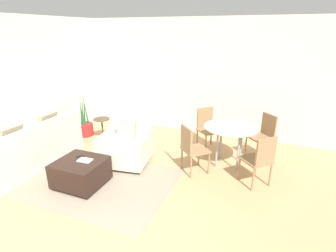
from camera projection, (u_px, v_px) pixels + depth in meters
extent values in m
plane|color=tan|center=(94.00, 233.00, 3.38)|extent=(20.00, 20.00, 0.00)
cube|color=beige|center=(190.00, 77.00, 6.41)|extent=(12.00, 0.06, 2.75)
cube|color=beige|center=(19.00, 88.00, 5.17)|extent=(0.06, 12.00, 2.75)
cube|color=gray|center=(96.00, 180.00, 4.55)|extent=(2.65, 1.87, 0.00)
cube|color=brown|center=(74.00, 198.00, 4.06)|extent=(2.59, 0.07, 0.00)
cube|color=brown|center=(89.00, 186.00, 4.39)|extent=(2.59, 0.07, 0.00)
cube|color=brown|center=(102.00, 175.00, 4.71)|extent=(2.59, 0.07, 0.00)
cube|color=brown|center=(114.00, 166.00, 5.04)|extent=(2.59, 0.07, 0.00)
cube|color=beige|center=(30.00, 153.00, 5.04)|extent=(0.83, 2.04, 0.45)
cube|color=beige|center=(40.00, 135.00, 4.77)|extent=(0.14, 2.04, 0.41)
cube|color=beige|center=(64.00, 121.00, 5.75)|extent=(0.77, 0.12, 0.26)
cube|color=tan|center=(48.00, 122.00, 5.24)|extent=(0.19, 0.40, 0.41)
cube|color=tan|center=(11.00, 136.00, 4.53)|extent=(0.19, 0.40, 0.41)
cube|color=beige|center=(126.00, 152.00, 5.11)|extent=(1.02, 1.01, 0.32)
cube|color=beige|center=(124.00, 143.00, 5.00)|extent=(0.76, 0.86, 0.10)
cube|color=beige|center=(132.00, 126.00, 5.32)|extent=(0.90, 0.25, 0.50)
cube|color=beige|center=(106.00, 138.00, 5.10)|extent=(0.24, 0.83, 0.20)
cube|color=beige|center=(144.00, 142.00, 4.93)|extent=(0.24, 0.83, 0.20)
cylinder|color=brown|center=(101.00, 168.00, 4.92)|extent=(0.05, 0.05, 0.06)
cylinder|color=brown|center=(138.00, 172.00, 4.76)|extent=(0.05, 0.05, 0.06)
cylinder|color=brown|center=(116.00, 151.00, 5.59)|extent=(0.05, 0.05, 0.06)
cylinder|color=brown|center=(149.00, 155.00, 5.43)|extent=(0.05, 0.05, 0.06)
cube|color=tan|center=(127.00, 130.00, 5.06)|extent=(0.38, 0.26, 0.37)
cube|color=black|center=(81.00, 172.00, 4.36)|extent=(0.76, 0.71, 0.40)
cylinder|color=black|center=(54.00, 189.00, 4.29)|extent=(0.04, 0.04, 0.04)
cylinder|color=black|center=(87.00, 198.00, 4.05)|extent=(0.04, 0.04, 0.04)
cylinder|color=black|center=(79.00, 171.00, 4.82)|extent=(0.04, 0.04, 0.04)
cylinder|color=black|center=(109.00, 178.00, 4.59)|extent=(0.04, 0.04, 0.04)
cube|color=beige|center=(85.00, 160.00, 4.29)|extent=(0.23, 0.16, 0.02)
cube|color=black|center=(80.00, 156.00, 4.44)|extent=(0.13, 0.12, 0.01)
cylinder|color=maroon|center=(85.00, 129.00, 6.47)|extent=(0.40, 0.40, 0.29)
cylinder|color=black|center=(84.00, 124.00, 6.43)|extent=(0.37, 0.37, 0.02)
cone|color=#286033|center=(86.00, 110.00, 6.26)|extent=(0.05, 0.14, 0.76)
cone|color=#286033|center=(84.00, 109.00, 6.31)|extent=(0.14, 0.09, 0.77)
cone|color=#286033|center=(83.00, 109.00, 6.32)|extent=(0.08, 0.08, 0.75)
cone|color=#286033|center=(81.00, 110.00, 6.29)|extent=(0.08, 0.11, 0.74)
cone|color=#286033|center=(82.00, 112.00, 6.26)|extent=(0.09, 0.05, 0.64)
cylinder|color=#4C3828|center=(102.00, 119.00, 6.12)|extent=(0.38, 0.38, 0.02)
cylinder|color=#4C3828|center=(102.00, 129.00, 6.21)|extent=(0.04, 0.04, 0.48)
cylinder|color=#4C3828|center=(103.00, 138.00, 6.29)|extent=(0.21, 0.21, 0.02)
cylinder|color=#8C9E99|center=(231.00, 127.00, 4.86)|extent=(1.01, 1.01, 0.01)
cylinder|color=#99999E|center=(217.00, 148.00, 4.89)|extent=(0.04, 0.04, 0.76)
cylinder|color=#99999E|center=(238.00, 152.00, 4.75)|extent=(0.04, 0.04, 0.76)
cylinder|color=#99999E|center=(221.00, 141.00, 5.23)|extent=(0.04, 0.04, 0.76)
cylinder|color=#99999E|center=(241.00, 144.00, 5.10)|extent=(0.04, 0.04, 0.76)
cube|color=#93704C|center=(195.00, 150.00, 4.70)|extent=(0.59, 0.59, 0.03)
cube|color=#93704C|center=(186.00, 139.00, 4.55)|extent=(0.29, 0.29, 0.45)
cylinder|color=#93704C|center=(209.00, 164.00, 4.69)|extent=(0.03, 0.03, 0.42)
cylinder|color=#93704C|center=(199.00, 155.00, 5.00)|extent=(0.03, 0.03, 0.42)
cylinder|color=#93704C|center=(191.00, 167.00, 4.56)|extent=(0.03, 0.03, 0.42)
cylinder|color=#93704C|center=(182.00, 159.00, 4.87)|extent=(0.03, 0.03, 0.42)
cube|color=#93704C|center=(256.00, 160.00, 4.34)|extent=(0.59, 0.59, 0.03)
cube|color=#93704C|center=(266.00, 151.00, 4.09)|extent=(0.29, 0.29, 0.45)
cylinder|color=#93704C|center=(256.00, 165.00, 4.64)|extent=(0.03, 0.03, 0.42)
cylinder|color=#93704C|center=(239.00, 169.00, 4.51)|extent=(0.03, 0.03, 0.42)
cylinder|color=#93704C|center=(270.00, 175.00, 4.33)|extent=(0.03, 0.03, 0.42)
cylinder|color=#93704C|center=(253.00, 179.00, 4.20)|extent=(0.03, 0.03, 0.42)
cube|color=#93704C|center=(209.00, 131.00, 5.61)|extent=(0.59, 0.59, 0.03)
cube|color=#93704C|center=(205.00, 117.00, 5.69)|extent=(0.29, 0.29, 0.45)
cylinder|color=#93704C|center=(206.00, 145.00, 5.46)|extent=(0.03, 0.03, 0.42)
cylinder|color=#93704C|center=(220.00, 142.00, 5.60)|extent=(0.03, 0.03, 0.42)
cylinder|color=#93704C|center=(197.00, 138.00, 5.78)|extent=(0.03, 0.03, 0.42)
cylinder|color=#93704C|center=(211.00, 136.00, 5.91)|extent=(0.03, 0.03, 0.42)
cube|color=#93704C|center=(260.00, 137.00, 5.25)|extent=(0.59, 0.59, 0.03)
cube|color=#93704C|center=(269.00, 125.00, 5.23)|extent=(0.29, 0.29, 0.45)
cylinder|color=#93704C|center=(246.00, 146.00, 5.41)|extent=(0.03, 0.03, 0.42)
cylinder|color=#93704C|center=(258.00, 153.00, 5.10)|extent=(0.03, 0.03, 0.42)
cylinder|color=#93704C|center=(259.00, 143.00, 5.54)|extent=(0.03, 0.03, 0.42)
cylinder|color=#93704C|center=(272.00, 150.00, 5.23)|extent=(0.03, 0.03, 0.42)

